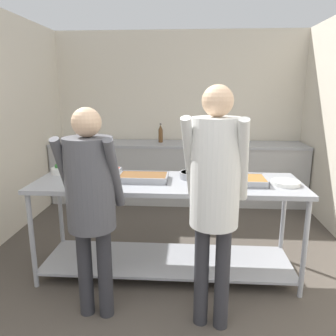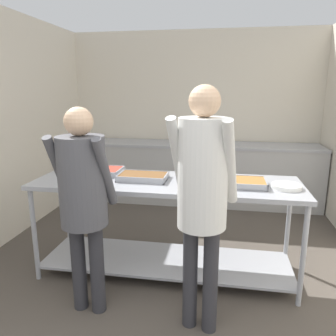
{
  "view_description": "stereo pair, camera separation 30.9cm",
  "coord_description": "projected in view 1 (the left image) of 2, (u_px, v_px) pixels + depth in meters",
  "views": [
    {
      "loc": [
        0.19,
        -1.08,
        1.75
      ],
      "look_at": [
        -0.02,
        1.91,
        1.03
      ],
      "focal_mm": 35.0,
      "sensor_mm": 36.0,
      "label": 1
    },
    {
      "loc": [
        0.49,
        -1.05,
        1.75
      ],
      "look_at": [
        -0.02,
        1.91,
        1.03
      ],
      "focal_mm": 35.0,
      "sensor_mm": 36.0,
      "label": 2
    }
  ],
  "objects": [
    {
      "name": "guest_serving_left",
      "position": [
        91.0,
        194.0,
        2.39
      ],
      "size": [
        0.47,
        0.36,
        1.63
      ],
      "color": "#2D2D33",
      "rests_on": "ground_plane"
    },
    {
      "name": "wall_rear",
      "position": [
        179.0,
        116.0,
        5.36
      ],
      "size": [
        4.06,
        0.06,
        2.65
      ],
      "color": "beige",
      "rests_on": "ground_plane"
    },
    {
      "name": "plate_stack",
      "position": [
        285.0,
        183.0,
        2.89
      ],
      "size": [
        0.25,
        0.25,
        0.04
      ],
      "color": "white",
      "rests_on": "serving_counter"
    },
    {
      "name": "serving_tray_vegetables",
      "position": [
        97.0,
        173.0,
        3.22
      ],
      "size": [
        0.43,
        0.31,
        0.05
      ],
      "color": "#9EA0A8",
      "rests_on": "serving_counter"
    },
    {
      "name": "serving_counter",
      "position": [
        167.0,
        212.0,
        3.09
      ],
      "size": [
        2.45,
        0.76,
        0.93
      ],
      "color": "#9EA0A8",
      "rests_on": "ground_plane"
    },
    {
      "name": "serving_tray_greens",
      "position": [
        143.0,
        177.0,
        3.04
      ],
      "size": [
        0.45,
        0.29,
        0.05
      ],
      "color": "#9EA0A8",
      "rests_on": "serving_counter"
    },
    {
      "name": "water_bottle",
      "position": [
        161.0,
        134.0,
        5.12
      ],
      "size": [
        0.07,
        0.07,
        0.29
      ],
      "color": "brown",
      "rests_on": "back_counter"
    },
    {
      "name": "guest_serving_right",
      "position": [
        215.0,
        185.0,
        2.25
      ],
      "size": [
        0.49,
        0.42,
        1.78
      ],
      "color": "#2D2D33",
      "rests_on": "ground_plane"
    },
    {
      "name": "broccoli_bowl",
      "position": [
        63.0,
        170.0,
        3.29
      ],
      "size": [
        0.22,
        0.22,
        0.1
      ],
      "color": "silver",
      "rests_on": "serving_counter"
    },
    {
      "name": "sauce_pan",
      "position": [
        193.0,
        175.0,
        3.11
      ],
      "size": [
        0.39,
        0.25,
        0.06
      ],
      "color": "#9EA0A8",
      "rests_on": "serving_counter"
    },
    {
      "name": "serving_tray_roast",
      "position": [
        242.0,
        180.0,
        2.94
      ],
      "size": [
        0.43,
        0.31,
        0.05
      ],
      "color": "#9EA0A8",
      "rests_on": "serving_counter"
    },
    {
      "name": "back_counter",
      "position": [
        178.0,
        172.0,
        5.2
      ],
      "size": [
        3.9,
        0.65,
        0.94
      ],
      "color": "#A8A8A8",
      "rests_on": "ground_plane"
    }
  ]
}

